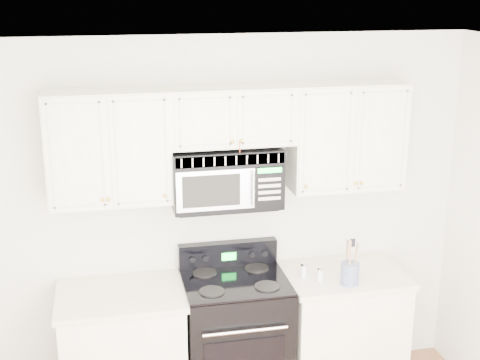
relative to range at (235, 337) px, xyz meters
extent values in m
cube|color=white|center=(0.01, -1.44, 2.12)|extent=(3.50, 3.50, 0.01)
cube|color=silver|center=(0.01, 0.31, 0.82)|extent=(3.50, 0.01, 2.60)
cube|color=white|center=(-0.79, -0.01, -0.04)|extent=(0.82, 0.63, 0.88)
cube|color=beige|center=(-0.79, -0.01, 0.42)|extent=(0.86, 0.65, 0.04)
cube|color=white|center=(0.81, -0.01, -0.04)|extent=(0.82, 0.63, 0.88)
cube|color=beige|center=(0.81, -0.01, 0.42)|extent=(0.86, 0.65, 0.04)
cube|color=black|center=(0.00, -0.01, -0.02)|extent=(0.73, 0.62, 0.92)
cylinder|color=silver|center=(0.00, -0.35, 0.24)|extent=(0.57, 0.02, 0.02)
cube|color=black|center=(0.00, -0.01, 0.44)|extent=(0.73, 0.62, 0.02)
cube|color=black|center=(0.00, 0.27, 0.53)|extent=(0.73, 0.08, 0.19)
cube|color=#0CF239|center=(0.00, 0.22, 0.53)|extent=(0.11, 0.00, 0.06)
cube|color=white|center=(-0.81, 0.14, 1.41)|extent=(0.80, 0.33, 0.75)
cube|color=white|center=(0.83, 0.14, 1.41)|extent=(0.80, 0.33, 0.75)
cube|color=white|center=(0.01, 0.14, 1.59)|extent=(0.84, 0.33, 0.39)
sphere|color=gold|center=(-0.83, -0.05, 1.12)|extent=(0.03, 0.03, 0.03)
sphere|color=gold|center=(-0.47, -0.05, 1.12)|extent=(0.03, 0.03, 0.03)
sphere|color=gold|center=(0.49, -0.05, 1.12)|extent=(0.03, 0.03, 0.03)
sphere|color=gold|center=(0.85, -0.05, 1.12)|extent=(0.03, 0.03, 0.03)
sphere|color=gold|center=(-0.02, -0.05, 1.46)|extent=(0.03, 0.03, 0.03)
sphere|color=gold|center=(0.04, -0.05, 1.46)|extent=(0.03, 0.03, 0.03)
cylinder|color=#BB3316|center=(0.02, -0.05, 1.40)|extent=(0.00, 0.00, 0.11)
sphere|color=gold|center=(0.02, -0.05, 1.34)|extent=(0.04, 0.04, 0.04)
cube|color=black|center=(-0.04, 0.12, 1.17)|extent=(0.75, 0.37, 0.41)
cube|color=beige|center=(-0.04, -0.06, 1.33)|extent=(0.73, 0.01, 0.07)
cube|color=#B9B9C4|center=(-0.14, -0.07, 1.14)|extent=(0.52, 0.01, 0.27)
cube|color=black|center=(-0.17, -0.08, 1.14)|extent=(0.38, 0.01, 0.22)
cube|color=black|center=(0.22, -0.07, 1.14)|extent=(0.20, 0.01, 0.27)
cube|color=#0CF239|center=(0.22, -0.08, 1.26)|extent=(0.16, 0.00, 0.03)
cylinder|color=silver|center=(0.10, -0.11, 1.14)|extent=(0.02, 0.02, 0.24)
cylinder|color=slate|center=(0.77, -0.20, 0.52)|extent=(0.13, 0.13, 0.16)
cylinder|color=#A77B56|center=(0.81, -0.20, 0.59)|extent=(0.01, 0.01, 0.28)
cylinder|color=black|center=(0.75, -0.17, 0.60)|extent=(0.01, 0.01, 0.30)
cylinder|color=#A77B56|center=(0.75, -0.23, 0.61)|extent=(0.01, 0.01, 0.32)
cylinder|color=black|center=(0.81, -0.20, 0.59)|extent=(0.01, 0.01, 0.28)
cylinder|color=#A77B56|center=(0.75, -0.17, 0.60)|extent=(0.01, 0.01, 0.30)
cylinder|color=silver|center=(0.49, -0.04, 0.48)|extent=(0.05, 0.05, 0.09)
cylinder|color=silver|center=(0.49, -0.04, 0.54)|extent=(0.05, 0.05, 0.02)
cylinder|color=silver|center=(0.58, -0.12, 0.48)|extent=(0.04, 0.04, 0.09)
cylinder|color=silver|center=(0.58, -0.12, 0.54)|extent=(0.05, 0.05, 0.02)
camera|label=1|loc=(-0.85, -4.18, 2.47)|focal=50.00mm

